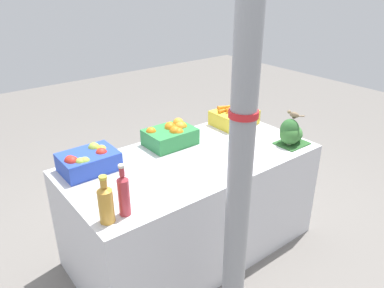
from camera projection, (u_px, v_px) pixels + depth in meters
The scene contains 10 objects.
ground_plane at pixel (192, 246), 2.83m from camera, with size 10.00×10.00×0.00m, color slate.
market_table at pixel (192, 204), 2.67m from camera, with size 1.70×0.86×0.75m, color silver.
support_pole at pixel (242, 134), 1.60m from camera, with size 0.13×0.13×2.51m.
apple_crate at pixel (88, 161), 2.32m from camera, with size 0.34×0.25×0.15m.
orange_crate at pixel (172, 134), 2.68m from camera, with size 0.34×0.25×0.15m.
carrot_crate at pixel (234, 117), 3.03m from camera, with size 0.34×0.25×0.15m.
broccoli_pile at pixel (291, 133), 2.68m from camera, with size 0.22×0.19×0.19m.
juice_bottle_amber at pixel (106, 203), 1.83m from camera, with size 0.08×0.08×0.26m.
juice_bottle_ruby at pixel (124, 194), 1.88m from camera, with size 0.06×0.06×0.29m.
sparrow_bird at pixel (294, 114), 2.62m from camera, with size 0.05×0.14×0.05m.
Camera 1 is at (-1.38, -1.76, 1.89)m, focal length 35.00 mm.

